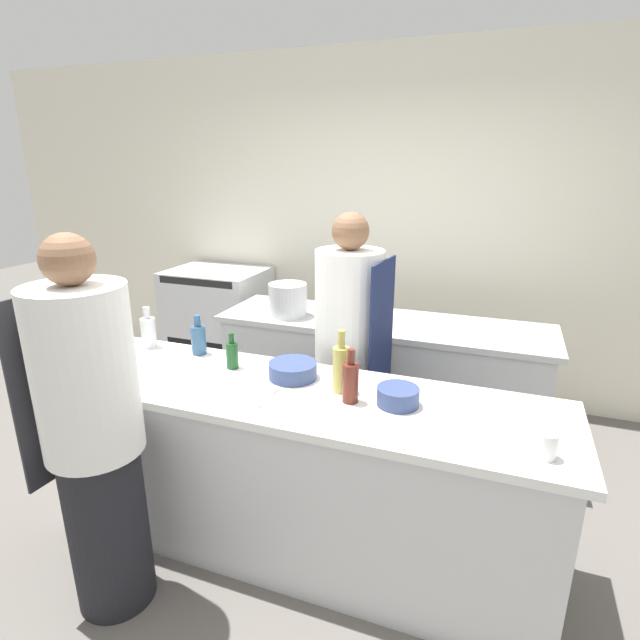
# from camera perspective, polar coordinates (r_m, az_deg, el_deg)

# --- Properties ---
(ground_plane) EXTENTS (16.00, 16.00, 0.00)m
(ground_plane) POSITION_cam_1_polar(r_m,az_deg,el_deg) (2.90, -2.65, -23.93)
(ground_plane) COLOR #605B56
(wall_back) EXTENTS (8.00, 0.06, 2.80)m
(wall_back) POSITION_cam_1_polar(r_m,az_deg,el_deg) (4.24, 8.61, 10.31)
(wall_back) COLOR silver
(wall_back) RESTS_ON ground_plane
(prep_counter) EXTENTS (2.56, 0.70, 0.88)m
(prep_counter) POSITION_cam_1_polar(r_m,az_deg,el_deg) (2.63, -2.79, -16.70)
(prep_counter) COLOR silver
(prep_counter) RESTS_ON ground_plane
(pass_counter) EXTENTS (2.28, 0.65, 0.88)m
(pass_counter) POSITION_cam_1_polar(r_m,az_deg,el_deg) (3.62, 6.85, -6.72)
(pass_counter) COLOR silver
(pass_counter) RESTS_ON ground_plane
(oven_range) EXTENTS (0.83, 0.66, 1.01)m
(oven_range) POSITION_cam_1_polar(r_m,az_deg,el_deg) (4.65, -11.42, -0.50)
(oven_range) COLOR silver
(oven_range) RESTS_ON ground_plane
(chef_at_prep_near) EXTENTS (0.42, 0.40, 1.68)m
(chef_at_prep_near) POSITION_cam_1_polar(r_m,az_deg,el_deg) (2.33, -24.39, -12.04)
(chef_at_prep_near) COLOR black
(chef_at_prep_near) RESTS_ON ground_plane
(chef_at_stove) EXTENTS (0.42, 0.41, 1.67)m
(chef_at_stove) POSITION_cam_1_polar(r_m,az_deg,el_deg) (2.99, 3.30, -4.01)
(chef_at_stove) COLOR black
(chef_at_stove) RESTS_ON ground_plane
(bottle_olive_oil) EXTENTS (0.06, 0.06, 0.20)m
(bottle_olive_oil) POSITION_cam_1_polar(r_m,az_deg,el_deg) (2.67, -10.01, -3.87)
(bottle_olive_oil) COLOR #19471E
(bottle_olive_oil) RESTS_ON prep_counter
(bottle_vinegar) EXTENTS (0.09, 0.09, 0.24)m
(bottle_vinegar) POSITION_cam_1_polar(r_m,az_deg,el_deg) (3.09, -19.01, -1.23)
(bottle_vinegar) COLOR silver
(bottle_vinegar) RESTS_ON prep_counter
(bottle_wine) EXTENTS (0.07, 0.07, 0.26)m
(bottle_wine) POSITION_cam_1_polar(r_m,az_deg,el_deg) (2.27, 3.52, -6.98)
(bottle_wine) COLOR #5B2319
(bottle_wine) RESTS_ON prep_counter
(bottle_cooking_oil) EXTENTS (0.08, 0.08, 0.31)m
(bottle_cooking_oil) POSITION_cam_1_polar(r_m,az_deg,el_deg) (2.36, 2.41, -5.44)
(bottle_cooking_oil) COLOR #B2A84C
(bottle_cooking_oil) RESTS_ON prep_counter
(bottle_sauce) EXTENTS (0.08, 0.08, 0.23)m
(bottle_sauce) POSITION_cam_1_polar(r_m,az_deg,el_deg) (2.90, -13.71, -2.08)
(bottle_sauce) COLOR #2D5175
(bottle_sauce) RESTS_ON prep_counter
(bowl_mixing_large) EXTENTS (0.19, 0.19, 0.08)m
(bowl_mixing_large) POSITION_cam_1_polar(r_m,az_deg,el_deg) (2.29, 8.89, -8.60)
(bowl_mixing_large) COLOR navy
(bowl_mixing_large) RESTS_ON prep_counter
(bowl_prep_small) EXTENTS (0.24, 0.24, 0.08)m
(bowl_prep_small) POSITION_cam_1_polar(r_m,az_deg,el_deg) (2.53, -3.13, -5.74)
(bowl_prep_small) COLOR navy
(bowl_prep_small) RESTS_ON prep_counter
(cup) EXTENTS (0.08, 0.08, 0.10)m
(cup) POSITION_cam_1_polar(r_m,az_deg,el_deg) (2.06, 24.47, -12.89)
(cup) COLOR white
(cup) RESTS_ON prep_counter
(cutting_board) EXTENTS (0.32, 0.26, 0.01)m
(cutting_board) POSITION_cam_1_polar(r_m,az_deg,el_deg) (2.39, -9.46, -8.32)
(cutting_board) COLOR white
(cutting_board) RESTS_ON prep_counter
(stockpot) EXTENTS (0.27, 0.27, 0.23)m
(stockpot) POSITION_cam_1_polar(r_m,az_deg,el_deg) (3.53, -3.69, 2.33)
(stockpot) COLOR silver
(stockpot) RESTS_ON pass_counter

